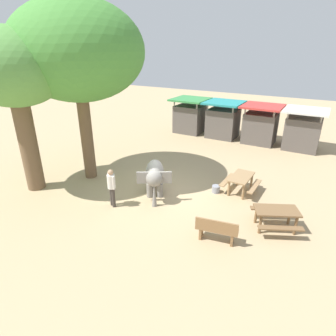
{
  "coord_description": "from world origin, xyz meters",
  "views": [
    {
      "loc": [
        5.97,
        -9.52,
        6.04
      ],
      "look_at": [
        -0.08,
        0.97,
        0.8
      ],
      "focal_mm": 30.18,
      "sensor_mm": 36.0,
      "label": 1
    }
  ],
  "objects": [
    {
      "name": "market_stall_white",
      "position": [
        4.73,
        9.45,
        1.14
      ],
      "size": [
        2.5,
        2.5,
        2.52
      ],
      "color": "#59514C",
      "rests_on": "ground_plane"
    },
    {
      "name": "ground_plane",
      "position": [
        0.0,
        0.0,
        0.0
      ],
      "size": [
        60.0,
        60.0,
        0.0
      ],
      "primitive_type": "plane",
      "color": "tan"
    },
    {
      "name": "feed_bucket",
      "position": [
        2.23,
        1.27,
        0.16
      ],
      "size": [
        0.36,
        0.36,
        0.32
      ],
      "primitive_type": "cylinder",
      "color": "gray",
      "rests_on": "ground_plane"
    },
    {
      "name": "market_stall_green",
      "position": [
        -3.07,
        9.45,
        1.14
      ],
      "size": [
        2.5,
        2.5,
        2.52
      ],
      "color": "#59514C",
      "rests_on": "ground_plane"
    },
    {
      "name": "person_handler",
      "position": [
        -1.0,
        -1.94,
        0.95
      ],
      "size": [
        0.47,
        0.32,
        1.62
      ],
      "rotation": [
        0.0,
        0.0,
        1.15
      ],
      "color": "#3F3833",
      "rests_on": "ground_plane"
    },
    {
      "name": "picnic_table_far",
      "position": [
        3.15,
        1.85,
        0.59
      ],
      "size": [
        1.52,
        1.54,
        0.78
      ],
      "rotation": [
        0.0,
        0.0,
        1.54
      ],
      "color": "#9E7A51",
      "rests_on": "ground_plane"
    },
    {
      "name": "elephant",
      "position": [
        -0.04,
        -0.25,
        0.94
      ],
      "size": [
        1.83,
        2.05,
        1.48
      ],
      "rotation": [
        0.0,
        0.0,
        5.26
      ],
      "color": "gray",
      "rests_on": "ground_plane"
    },
    {
      "name": "market_stall_red",
      "position": [
        2.13,
        9.45,
        1.14
      ],
      "size": [
        2.5,
        2.5,
        2.52
      ],
      "color": "#59514C",
      "rests_on": "ground_plane"
    },
    {
      "name": "shade_tree_main",
      "position": [
        -3.84,
        -0.26,
        5.8
      ],
      "size": [
        5.95,
        5.46,
        7.95
      ],
      "color": "brown",
      "rests_on": "ground_plane"
    },
    {
      "name": "wooden_bench",
      "position": [
        3.5,
        -2.01,
        0.47
      ],
      "size": [
        1.45,
        0.65,
        0.88
      ],
      "rotation": [
        0.0,
        0.0,
        0.18
      ],
      "color": "olive",
      "rests_on": "ground_plane"
    },
    {
      "name": "picnic_table_near",
      "position": [
        5.04,
        -0.26,
        0.59
      ],
      "size": [
        2.0,
        1.99,
        0.78
      ],
      "rotation": [
        0.0,
        0.0,
        0.46
      ],
      "color": "brown",
      "rests_on": "ground_plane"
    },
    {
      "name": "market_stall_teal",
      "position": [
        -0.47,
        9.45,
        1.14
      ],
      "size": [
        2.5,
        2.5,
        2.52
      ],
      "color": "#59514C",
      "rests_on": "ground_plane"
    },
    {
      "name": "shade_tree_secondary",
      "position": [
        -5.15,
        -2.43,
        5.14
      ],
      "size": [
        4.33,
        3.96,
        6.81
      ],
      "color": "brown",
      "rests_on": "ground_plane"
    }
  ]
}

